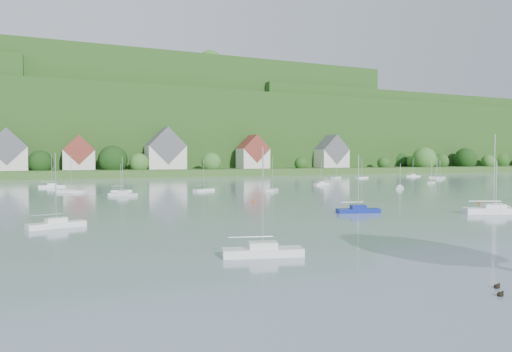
# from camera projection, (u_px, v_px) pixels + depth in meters

# --- Properties ---
(far_shore_strip) EXTENTS (600.00, 60.00, 3.00)m
(far_shore_strip) POSITION_uv_depth(u_px,v_px,m) (149.00, 172.00, 210.16)
(far_shore_strip) COLOR #31511E
(far_shore_strip) RESTS_ON ground
(forested_ridge) EXTENTS (620.00, 181.22, 69.89)m
(forested_ridge) POSITION_uv_depth(u_px,v_px,m) (127.00, 132.00, 272.37)
(forested_ridge) COLOR #194114
(forested_ridge) RESTS_ON ground
(village_building_0) EXTENTS (14.00, 10.40, 16.00)m
(village_building_0) POSITION_uv_depth(u_px,v_px,m) (8.00, 153.00, 176.07)
(village_building_0) COLOR silver
(village_building_0) RESTS_ON far_shore_strip
(village_building_1) EXTENTS (12.00, 9.36, 14.00)m
(village_building_1) POSITION_uv_depth(u_px,v_px,m) (78.00, 155.00, 187.87)
(village_building_1) COLOR silver
(village_building_1) RESTS_ON far_shore_strip
(village_building_2) EXTENTS (16.00, 11.44, 18.00)m
(village_building_2) POSITION_uv_depth(u_px,v_px,m) (165.00, 152.00, 200.81)
(village_building_2) COLOR silver
(village_building_2) RESTS_ON far_shore_strip
(village_building_3) EXTENTS (13.00, 10.40, 15.50)m
(village_building_3) POSITION_uv_depth(u_px,v_px,m) (253.00, 154.00, 214.92)
(village_building_3) COLOR silver
(village_building_3) RESTS_ON far_shore_strip
(village_building_4) EXTENTS (15.00, 10.40, 16.50)m
(village_building_4) POSITION_uv_depth(u_px,v_px,m) (332.00, 154.00, 236.47)
(village_building_4) COLOR silver
(village_building_4) RESTS_ON far_shore_strip
(near_sailboat_0) EXTENTS (6.48, 3.29, 8.42)m
(near_sailboat_0) POSITION_uv_depth(u_px,v_px,m) (263.00, 250.00, 36.13)
(near_sailboat_0) COLOR white
(near_sailboat_0) RESTS_ON ground
(near_sailboat_1) EXTENTS (6.23, 3.16, 8.09)m
(near_sailboat_1) POSITION_uv_depth(u_px,v_px,m) (358.00, 210.00, 64.98)
(near_sailboat_1) COLOR navy
(near_sailboat_1) RESTS_ON ground
(near_sailboat_3) EXTENTS (5.56, 2.68, 7.23)m
(near_sailboat_3) POSITION_uv_depth(u_px,v_px,m) (496.00, 207.00, 68.33)
(near_sailboat_3) COLOR white
(near_sailboat_3) RESTS_ON ground
(near_sailboat_4) EXTENTS (8.29, 5.30, 10.89)m
(near_sailboat_4) POSITION_uv_depth(u_px,v_px,m) (494.00, 210.00, 64.13)
(near_sailboat_4) COLOR white
(near_sailboat_4) RESTS_ON ground
(near_sailboat_6) EXTENTS (6.28, 3.42, 8.17)m
(near_sailboat_6) POSITION_uv_depth(u_px,v_px,m) (56.00, 224.00, 51.01)
(near_sailboat_6) COLOR white
(near_sailboat_6) RESTS_ON ground
(mooring_buoy_0) EXTENTS (0.48, 0.48, 0.48)m
(mooring_buoy_0) POSITION_uv_depth(u_px,v_px,m) (265.00, 254.00, 37.11)
(mooring_buoy_0) COLOR #D14E0B
(mooring_buoy_0) RESTS_ON ground
(mooring_buoy_2) EXTENTS (0.48, 0.48, 0.48)m
(mooring_buoy_2) POSITION_uv_depth(u_px,v_px,m) (480.00, 204.00, 77.58)
(mooring_buoy_2) COLOR #D14E0B
(mooring_buoy_2) RESTS_ON ground
(mooring_buoy_3) EXTENTS (0.47, 0.47, 0.47)m
(mooring_buoy_3) POSITION_uv_depth(u_px,v_px,m) (254.00, 203.00, 78.99)
(mooring_buoy_3) COLOR #D14E0B
(mooring_buoy_3) RESTS_ON ground
(duck_pair) EXTENTS (1.66, 1.48, 0.32)m
(duck_pair) POSITION_uv_depth(u_px,v_px,m) (499.00, 290.00, 26.45)
(duck_pair) COLOR black
(duck_pair) RESTS_ON ground
(far_sailboat_cluster) EXTENTS (190.75, 68.54, 8.71)m
(far_sailboat_cluster) POSITION_uv_depth(u_px,v_px,m) (238.00, 183.00, 134.84)
(far_sailboat_cluster) COLOR white
(far_sailboat_cluster) RESTS_ON ground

